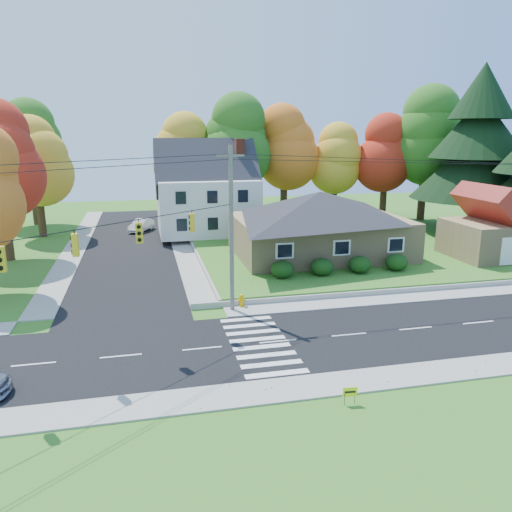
# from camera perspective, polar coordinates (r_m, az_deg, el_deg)

# --- Properties ---
(ground) EXTENTS (120.00, 120.00, 0.00)m
(ground) POSITION_cam_1_polar(r_m,az_deg,el_deg) (26.61, 2.54, -9.75)
(ground) COLOR #3D7923
(road_main) EXTENTS (90.00, 8.00, 0.02)m
(road_main) POSITION_cam_1_polar(r_m,az_deg,el_deg) (26.61, 2.54, -9.73)
(road_main) COLOR black
(road_main) RESTS_ON ground
(road_cross) EXTENTS (8.00, 44.00, 0.02)m
(road_cross) POSITION_cam_1_polar(r_m,az_deg,el_deg) (50.63, -14.22, 1.31)
(road_cross) COLOR black
(road_cross) RESTS_ON ground
(sidewalk_north) EXTENTS (90.00, 2.00, 0.08)m
(sidewalk_north) POSITION_cam_1_polar(r_m,az_deg,el_deg) (31.10, 0.08, -6.09)
(sidewalk_north) COLOR #9C9A90
(sidewalk_north) RESTS_ON ground
(sidewalk_south) EXTENTS (90.00, 2.00, 0.08)m
(sidewalk_south) POSITION_cam_1_polar(r_m,az_deg,el_deg) (22.31, 6.05, -14.64)
(sidewalk_south) COLOR #9C9A90
(sidewalk_south) RESTS_ON ground
(lawn) EXTENTS (30.00, 30.00, 0.50)m
(lawn) POSITION_cam_1_polar(r_m,az_deg,el_deg) (49.70, 10.61, 1.55)
(lawn) COLOR #3D7923
(lawn) RESTS_ON ground
(ranch_house) EXTENTS (14.60, 10.60, 5.40)m
(ranch_house) POSITION_cam_1_polar(r_m,az_deg,el_deg) (42.73, 7.26, 3.81)
(ranch_house) COLOR tan
(ranch_house) RESTS_ON lawn
(colonial_house) EXTENTS (10.40, 8.40, 9.60)m
(colonial_house) POSITION_cam_1_polar(r_m,az_deg,el_deg) (52.26, -5.59, 7.14)
(colonial_house) COLOR silver
(colonial_house) RESTS_ON lawn
(garage) EXTENTS (7.30, 6.30, 4.60)m
(garage) POSITION_cam_1_polar(r_m,az_deg,el_deg) (46.21, 25.58, 2.78)
(garage) COLOR tan
(garage) RESTS_ON lawn
(hedge_row) EXTENTS (10.70, 1.70, 1.27)m
(hedge_row) POSITION_cam_1_polar(r_m,az_deg,el_deg) (37.37, 9.68, -1.08)
(hedge_row) COLOR #163A10
(hedge_row) RESTS_ON lawn
(traffic_infrastructure) EXTENTS (38.10, 10.66, 10.00)m
(traffic_infrastructure) POSITION_cam_1_polar(r_m,az_deg,el_deg) (26.24, 1.56, 1.74)
(traffic_infrastructure) COLOR #666059
(traffic_infrastructure) RESTS_ON ground
(tree_lot_0) EXTENTS (6.72, 6.72, 12.51)m
(tree_lot_0) POSITION_cam_1_polar(r_m,az_deg,el_deg) (57.71, -8.51, 11.40)
(tree_lot_0) COLOR #3F2A19
(tree_lot_0) RESTS_ON lawn
(tree_lot_1) EXTENTS (7.84, 7.84, 14.60)m
(tree_lot_1) POSITION_cam_1_polar(r_m,az_deg,el_deg) (57.47, -2.36, 12.83)
(tree_lot_1) COLOR #3F2A19
(tree_lot_1) RESTS_ON lawn
(tree_lot_2) EXTENTS (7.28, 7.28, 13.56)m
(tree_lot_2) POSITION_cam_1_polar(r_m,az_deg,el_deg) (59.84, 3.26, 12.24)
(tree_lot_2) COLOR #3F2A19
(tree_lot_2) RESTS_ON lawn
(tree_lot_3) EXTENTS (6.16, 6.16, 11.47)m
(tree_lot_3) POSITION_cam_1_polar(r_m,az_deg,el_deg) (60.90, 9.04, 10.89)
(tree_lot_3) COLOR #3F2A19
(tree_lot_3) RESTS_ON lawn
(tree_lot_4) EXTENTS (6.72, 6.72, 12.51)m
(tree_lot_4) POSITION_cam_1_polar(r_m,az_deg,el_deg) (62.45, 14.63, 11.29)
(tree_lot_4) COLOR #3F2A19
(tree_lot_4) RESTS_ON lawn
(tree_lot_5) EXTENTS (8.40, 8.40, 15.64)m
(tree_lot_5) POSITION_cam_1_polar(r_m,az_deg,el_deg) (62.62, 18.93, 12.80)
(tree_lot_5) COLOR #3F2A19
(tree_lot_5) RESTS_ON lawn
(conifer_east_a) EXTENTS (12.80, 12.80, 16.96)m
(conifer_east_a) POSITION_cam_1_polar(r_m,az_deg,el_deg) (56.54, 24.03, 11.43)
(conifer_east_a) COLOR #3F2A19
(conifer_east_a) RESTS_ON lawn
(tree_west_2) EXTENTS (6.72, 6.72, 12.51)m
(tree_west_2) POSITION_cam_1_polar(r_m,az_deg,el_deg) (56.53, -23.88, 9.83)
(tree_west_2) COLOR #3F2A19
(tree_west_2) RESTS_ON ground
(tree_west_3) EXTENTS (7.84, 7.84, 14.60)m
(tree_west_3) POSITION_cam_1_polar(r_m,az_deg,el_deg) (64.71, -24.47, 11.31)
(tree_west_3) COLOR #3F2A19
(tree_west_3) RESTS_ON ground
(white_car) EXTENTS (3.01, 4.29, 1.34)m
(white_car) POSITION_cam_1_polar(r_m,az_deg,el_deg) (56.89, -12.99, 3.44)
(white_car) COLOR silver
(white_car) RESTS_ON road_cross
(fire_hydrant) EXTENTS (0.48, 0.38, 0.85)m
(fire_hydrant) POSITION_cam_1_polar(r_m,az_deg,el_deg) (31.43, -1.65, -5.16)
(fire_hydrant) COLOR #E1A202
(fire_hydrant) RESTS_ON ground
(yard_sign) EXTENTS (0.60, 0.10, 0.75)m
(yard_sign) POSITION_cam_1_polar(r_m,az_deg,el_deg) (21.12, 10.69, -15.05)
(yard_sign) COLOR black
(yard_sign) RESTS_ON ground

